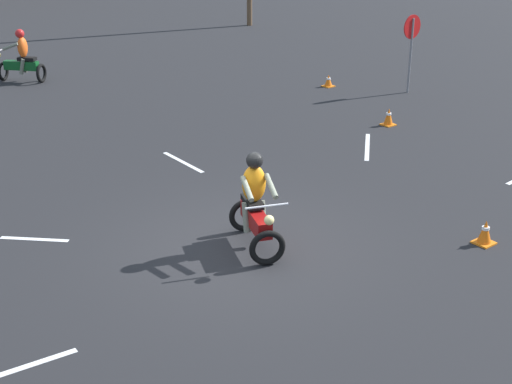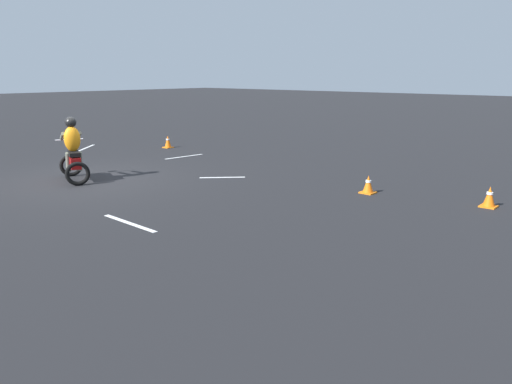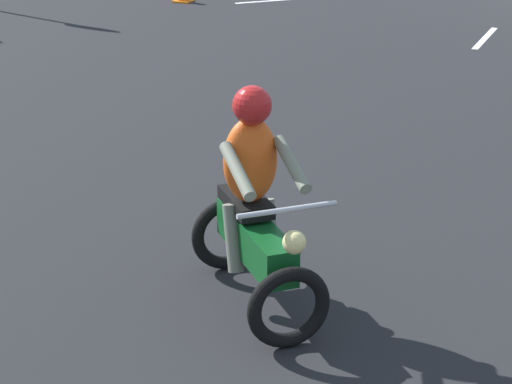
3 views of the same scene
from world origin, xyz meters
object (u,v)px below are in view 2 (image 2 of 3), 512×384
at_px(traffic_cone_far_left, 368,185).
at_px(traffic_cone_far_right, 489,197).
at_px(motorcycle_rider_foreground, 73,153).
at_px(traffic_cone_mid_center, 168,142).

bearing_deg(traffic_cone_far_left, traffic_cone_far_right, 102.63).
height_order(motorcycle_rider_foreground, traffic_cone_far_left, motorcycle_rider_foreground).
height_order(traffic_cone_mid_center, traffic_cone_far_right, traffic_cone_mid_center).
distance_m(motorcycle_rider_foreground, traffic_cone_far_left, 7.44).
relative_size(traffic_cone_mid_center, traffic_cone_far_left, 1.11).
bearing_deg(motorcycle_rider_foreground, traffic_cone_far_right, -41.76).
xyz_separation_m(motorcycle_rider_foreground, traffic_cone_far_right, (-4.38, 8.87, -0.51)).
bearing_deg(traffic_cone_mid_center, traffic_cone_far_left, 80.59).
bearing_deg(traffic_cone_far_left, traffic_cone_mid_center, -99.41).
bearing_deg(traffic_cone_far_left, motorcycle_rider_foreground, -59.02).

